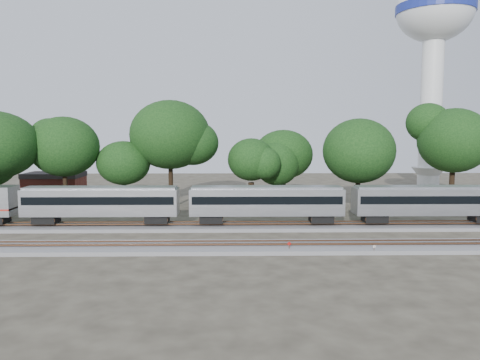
# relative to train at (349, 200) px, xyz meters

# --- Properties ---
(ground) EXTENTS (160.00, 160.00, 0.00)m
(ground) POSITION_rel_train_xyz_m (-11.44, -6.00, -3.30)
(ground) COLOR #383328
(ground) RESTS_ON ground
(track_far) EXTENTS (160.00, 5.00, 0.73)m
(track_far) POSITION_rel_train_xyz_m (-11.44, 0.00, -3.09)
(track_far) COLOR slate
(track_far) RESTS_ON ground
(track_near) EXTENTS (160.00, 5.00, 0.73)m
(track_near) POSITION_rel_train_xyz_m (-11.44, -10.00, -3.09)
(track_near) COLOR slate
(track_near) RESTS_ON ground
(train) EXTENTS (113.08, 3.23, 4.77)m
(train) POSITION_rel_train_xyz_m (0.00, 0.00, 0.00)
(train) COLOR silver
(train) RESTS_ON ground
(switch_stand_red) EXTENTS (0.33, 0.08, 1.04)m
(switch_stand_red) POSITION_rel_train_xyz_m (-8.53, -11.46, -2.63)
(switch_stand_red) COLOR #512D19
(switch_stand_red) RESTS_ON ground
(switch_stand_white) EXTENTS (0.28, 0.06, 0.88)m
(switch_stand_white) POSITION_rel_train_xyz_m (-0.68, -12.22, -2.73)
(switch_stand_white) COLOR #512D19
(switch_stand_white) RESTS_ON ground
(switch_lever) EXTENTS (0.58, 0.48, 0.30)m
(switch_lever) POSITION_rel_train_xyz_m (-3.22, -11.98, -3.15)
(switch_lever) COLOR #512D19
(switch_lever) RESTS_ON ground
(water_tower) EXTENTS (15.07, 15.07, 41.73)m
(water_tower) POSITION_rel_train_xyz_m (26.15, 39.57, 27.62)
(water_tower) COLOR silver
(water_tower) RESTS_ON ground
(brick_building) EXTENTS (9.32, 6.60, 4.46)m
(brick_building) POSITION_rel_train_xyz_m (-44.42, 25.68, -1.05)
(brick_building) COLOR maroon
(brick_building) RESTS_ON ground
(tree_1) EXTENTS (9.45, 9.45, 13.33)m
(tree_1) POSITION_rel_train_xyz_m (-37.79, 12.20, 5.99)
(tree_1) COLOR black
(tree_1) RESTS_ON ground
(tree_2) EXTENTS (6.99, 6.99, 9.85)m
(tree_2) POSITION_rel_train_xyz_m (-29.73, 13.55, 3.55)
(tree_2) COLOR black
(tree_2) RESTS_ON ground
(tree_3) EXTENTS (11.14, 11.14, 15.71)m
(tree_3) POSITION_rel_train_xyz_m (-23.13, 15.40, 7.66)
(tree_3) COLOR black
(tree_3) RESTS_ON ground
(tree_4) EXTENTS (7.45, 7.45, 10.50)m
(tree_4) POSITION_rel_train_xyz_m (-11.08, 14.08, 4.01)
(tree_4) COLOR black
(tree_4) RESTS_ON ground
(tree_5) EXTENTS (8.00, 8.00, 11.27)m
(tree_5) POSITION_rel_train_xyz_m (-5.89, 18.23, 4.55)
(tree_5) COLOR black
(tree_5) RESTS_ON ground
(tree_6) EXTENTS (8.90, 8.90, 12.54)m
(tree_6) POSITION_rel_train_xyz_m (3.74, 10.14, 5.44)
(tree_6) COLOR black
(tree_6) RESTS_ON ground
(tree_7) EXTENTS (10.20, 10.20, 14.38)m
(tree_7) POSITION_rel_train_xyz_m (21.07, 18.66, 6.73)
(tree_7) COLOR black
(tree_7) RESTS_ON ground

